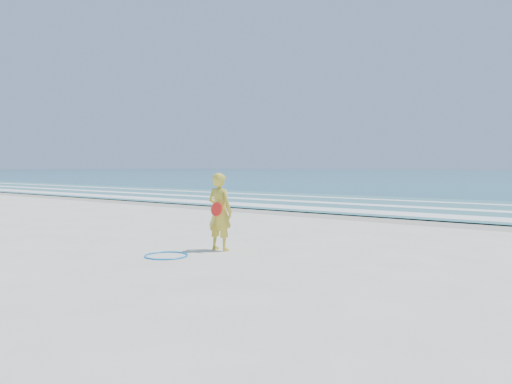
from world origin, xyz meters
The scene contains 8 objects.
ground centered at (0.00, 0.00, 0.00)m, with size 400.00×400.00×0.00m, color silver.
wet_sand centered at (0.00, 9.00, 0.00)m, with size 400.00×2.40×0.00m, color #B2A893.
shallow centered at (0.00, 14.00, 0.04)m, with size 400.00×10.00×0.01m, color #59B7AD.
foam_near centered at (0.00, 10.30, 0.05)m, with size 400.00×1.40×0.01m, color white.
foam_mid centered at (0.00, 13.20, 0.05)m, with size 400.00×0.90×0.01m, color white.
foam_far centered at (0.00, 16.50, 0.05)m, with size 400.00×0.60×0.01m, color white.
hoop centered at (1.48, 0.33, 0.01)m, with size 0.79×0.79×0.03m, color #0C88E0.
woman centered at (1.82, 1.42, 0.76)m, with size 0.56×0.41×1.52m.
Camera 1 is at (8.25, -5.86, 1.65)m, focal length 35.00 mm.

